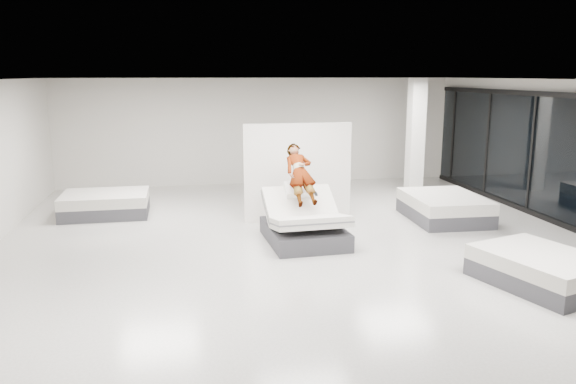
# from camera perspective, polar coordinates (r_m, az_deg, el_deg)

# --- Properties ---
(room) EXTENTS (14.00, 14.04, 3.20)m
(room) POSITION_cam_1_polar(r_m,az_deg,el_deg) (10.35, 2.15, 2.40)
(room) COLOR beige
(room) RESTS_ON ground
(hero_bed) EXTENTS (1.55, 2.00, 1.14)m
(hero_bed) POSITION_cam_1_polar(r_m,az_deg,el_deg) (11.22, 1.66, -3.33)
(hero_bed) COLOR #35363A
(hero_bed) RESTS_ON floor
(person) EXTENTS (0.64, 1.34, 1.39)m
(person) POSITION_cam_1_polar(r_m,az_deg,el_deg) (11.33, 1.27, 0.95)
(person) COLOR slate
(person) RESTS_ON hero_bed
(remote) EXTENTS (0.06, 0.14, 0.08)m
(remote) POSITION_cam_1_polar(r_m,az_deg,el_deg) (11.10, 2.83, -0.17)
(remote) COLOR black
(remote) RESTS_ON person
(divider_panel) EXTENTS (2.46, 0.13, 2.23)m
(divider_panel) POSITION_cam_1_polar(r_m,az_deg,el_deg) (12.74, 1.02, 2.00)
(divider_panel) COLOR white
(divider_panel) RESTS_ON floor
(flat_bed_right_far) EXTENTS (1.65, 2.15, 0.58)m
(flat_bed_right_far) POSITION_cam_1_polar(r_m,az_deg,el_deg) (13.45, 15.57, -1.52)
(flat_bed_right_far) COLOR #35363A
(flat_bed_right_far) RESTS_ON floor
(flat_bed_right_near) EXTENTS (1.93, 2.25, 0.53)m
(flat_bed_right_near) POSITION_cam_1_polar(r_m,az_deg,el_deg) (9.86, 24.36, -7.16)
(flat_bed_right_near) COLOR #35363A
(flat_bed_right_near) RESTS_ON floor
(flat_bed_left_far) EXTENTS (1.99, 1.50, 0.54)m
(flat_bed_left_far) POSITION_cam_1_polar(r_m,az_deg,el_deg) (14.05, -18.05, -1.18)
(flat_bed_left_far) COLOR #35363A
(flat_bed_left_far) RESTS_ON floor
(column) EXTENTS (0.40, 0.40, 3.20)m
(column) POSITION_cam_1_polar(r_m,az_deg,el_deg) (15.84, 12.82, 5.41)
(column) COLOR silver
(column) RESTS_ON floor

